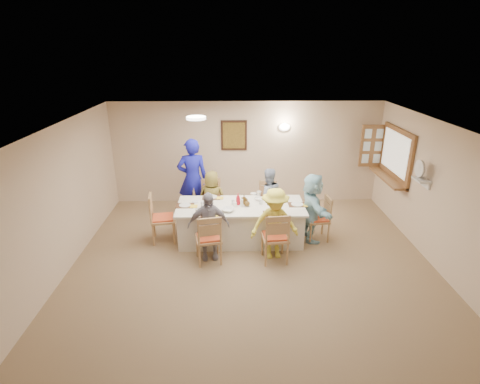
{
  "coord_description": "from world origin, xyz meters",
  "views": [
    {
      "loc": [
        -0.35,
        -5.36,
        3.69
      ],
      "look_at": [
        -0.2,
        1.4,
        1.05
      ],
      "focal_mm": 28.0,
      "sensor_mm": 36.0,
      "label": 1
    }
  ],
  "objects_px": {
    "chair_back_left": "(213,202)",
    "caregiver": "(193,179)",
    "chair_right_end": "(318,218)",
    "chair_left_end": "(163,218)",
    "serving_hatch": "(396,155)",
    "chair_front_left": "(208,237)",
    "diner_right_end": "(312,207)",
    "chair_back_right": "(267,203)",
    "diner_back_left": "(212,199)",
    "diner_back_right": "(268,197)",
    "dining_table": "(241,223)",
    "chair_front_right": "(275,236)",
    "desk_fan": "(421,172)",
    "diner_front_left": "(209,226)",
    "diner_front_right": "(275,224)",
    "condiment_ketchup": "(238,199)"
  },
  "relations": [
    {
      "from": "chair_back_left",
      "to": "caregiver",
      "type": "distance_m",
      "value": 0.71
    },
    {
      "from": "chair_back_left",
      "to": "chair_right_end",
      "type": "distance_m",
      "value": 2.29
    },
    {
      "from": "chair_left_end",
      "to": "chair_right_end",
      "type": "bearing_deg",
      "value": -98.28
    },
    {
      "from": "serving_hatch",
      "to": "chair_front_left",
      "type": "distance_m",
      "value": 4.49
    },
    {
      "from": "chair_right_end",
      "to": "diner_right_end",
      "type": "bearing_deg",
      "value": -95.29
    },
    {
      "from": "chair_back_right",
      "to": "diner_back_left",
      "type": "bearing_deg",
      "value": -164.34
    },
    {
      "from": "chair_front_left",
      "to": "diner_back_right",
      "type": "distance_m",
      "value": 1.91
    },
    {
      "from": "chair_front_left",
      "to": "dining_table",
      "type": "bearing_deg",
      "value": -138.13
    },
    {
      "from": "chair_front_right",
      "to": "desk_fan",
      "type": "bearing_deg",
      "value": -176.09
    },
    {
      "from": "desk_fan",
      "to": "chair_front_right",
      "type": "distance_m",
      "value": 2.92
    },
    {
      "from": "diner_back_left",
      "to": "caregiver",
      "type": "distance_m",
      "value": 0.72
    },
    {
      "from": "diner_back_right",
      "to": "diner_front_left",
      "type": "relative_size",
      "value": 1.0
    },
    {
      "from": "chair_front_left",
      "to": "diner_back_right",
      "type": "height_order",
      "value": "diner_back_right"
    },
    {
      "from": "diner_back_right",
      "to": "diner_front_right",
      "type": "bearing_deg",
      "value": 78.36
    },
    {
      "from": "chair_back_left",
      "to": "diner_front_right",
      "type": "distance_m",
      "value": 1.91
    },
    {
      "from": "chair_left_end",
      "to": "diner_front_right",
      "type": "bearing_deg",
      "value": -115.83
    },
    {
      "from": "diner_back_left",
      "to": "diner_front_right",
      "type": "distance_m",
      "value": 1.81
    },
    {
      "from": "diner_front_left",
      "to": "diner_right_end",
      "type": "distance_m",
      "value": 2.13
    },
    {
      "from": "chair_back_left",
      "to": "diner_front_right",
      "type": "relative_size",
      "value": 0.72
    },
    {
      "from": "condiment_ketchup",
      "to": "chair_left_end",
      "type": "bearing_deg",
      "value": -178.6
    },
    {
      "from": "chair_right_end",
      "to": "diner_back_left",
      "type": "relative_size",
      "value": 0.74
    },
    {
      "from": "dining_table",
      "to": "diner_back_right",
      "type": "bearing_deg",
      "value": 48.58
    },
    {
      "from": "chair_right_end",
      "to": "condiment_ketchup",
      "type": "relative_size",
      "value": 3.91
    },
    {
      "from": "dining_table",
      "to": "caregiver",
      "type": "bearing_deg",
      "value": 132.4
    },
    {
      "from": "chair_back_left",
      "to": "diner_back_right",
      "type": "height_order",
      "value": "diner_back_right"
    },
    {
      "from": "chair_back_right",
      "to": "caregiver",
      "type": "relative_size",
      "value": 0.5
    },
    {
      "from": "diner_back_right",
      "to": "diner_front_left",
      "type": "xyz_separation_m",
      "value": [
        -1.2,
        -1.36,
        -0.0
      ]
    },
    {
      "from": "desk_fan",
      "to": "dining_table",
      "type": "xyz_separation_m",
      "value": [
        -3.29,
        0.37,
        -1.17
      ]
    },
    {
      "from": "serving_hatch",
      "to": "chair_front_left",
      "type": "relative_size",
      "value": 1.55
    },
    {
      "from": "diner_back_right",
      "to": "desk_fan",
      "type": "bearing_deg",
      "value": 147.0
    },
    {
      "from": "chair_front_left",
      "to": "diner_right_end",
      "type": "relative_size",
      "value": 0.69
    },
    {
      "from": "chair_front_left",
      "to": "diner_front_left",
      "type": "height_order",
      "value": "diner_front_left"
    },
    {
      "from": "chair_front_left",
      "to": "chair_right_end",
      "type": "bearing_deg",
      "value": -170.85
    },
    {
      "from": "chair_front_right",
      "to": "diner_front_right",
      "type": "bearing_deg",
      "value": -95.18
    },
    {
      "from": "diner_front_right",
      "to": "caregiver",
      "type": "distance_m",
      "value": 2.48
    },
    {
      "from": "desk_fan",
      "to": "diner_back_right",
      "type": "relative_size",
      "value": 0.23
    },
    {
      "from": "chair_front_left",
      "to": "serving_hatch",
      "type": "bearing_deg",
      "value": -167.26
    },
    {
      "from": "diner_back_left",
      "to": "diner_front_left",
      "type": "height_order",
      "value": "diner_front_left"
    },
    {
      "from": "chair_front_right",
      "to": "caregiver",
      "type": "xyz_separation_m",
      "value": [
        -1.65,
        1.95,
        0.42
      ]
    },
    {
      "from": "serving_hatch",
      "to": "diner_front_left",
      "type": "xyz_separation_m",
      "value": [
        -4.0,
        -1.66,
        -0.85
      ]
    },
    {
      "from": "chair_left_end",
      "to": "diner_front_left",
      "type": "bearing_deg",
      "value": -133.87
    },
    {
      "from": "chair_back_left",
      "to": "chair_right_end",
      "type": "relative_size",
      "value": 1.07
    },
    {
      "from": "diner_front_right",
      "to": "chair_left_end",
      "type": "bearing_deg",
      "value": 156.44
    },
    {
      "from": "diner_right_end",
      "to": "serving_hatch",
      "type": "bearing_deg",
      "value": -69.46
    },
    {
      "from": "serving_hatch",
      "to": "diner_front_left",
      "type": "bearing_deg",
      "value": -157.45
    },
    {
      "from": "chair_right_end",
      "to": "diner_front_left",
      "type": "relative_size",
      "value": 0.7
    },
    {
      "from": "serving_hatch",
      "to": "diner_back_left",
      "type": "relative_size",
      "value": 1.2
    },
    {
      "from": "diner_back_left",
      "to": "condiment_ketchup",
      "type": "xyz_separation_m",
      "value": [
        0.55,
        -0.64,
        0.25
      ]
    },
    {
      "from": "diner_right_end",
      "to": "desk_fan",
      "type": "bearing_deg",
      "value": -107.05
    },
    {
      "from": "diner_front_left",
      "to": "condiment_ketchup",
      "type": "relative_size",
      "value": 5.55
    }
  ]
}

